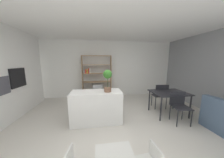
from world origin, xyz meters
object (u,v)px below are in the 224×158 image
object	(u,v)px
open_bookshelf	(96,81)
dining_chair_near	(179,104)
dining_chair_far	(160,94)
potted_plant_on_island	(108,78)
dining_table	(169,94)
built_in_oven	(18,78)
kitchen_island	(97,107)

from	to	relation	value
open_bookshelf	dining_chair_near	bearing A→B (deg)	-44.93
dining_chair_far	dining_chair_near	distance (m)	0.88
potted_plant_on_island	dining_table	xyz separation A→B (m)	(2.01, 0.18, -0.60)
dining_table	dining_chair_near	distance (m)	0.46
built_in_oven	dining_chair_far	size ratio (longest dim) A/B	0.67
dining_chair_far	dining_chair_near	xyz separation A→B (m)	(0.02, -0.88, -0.02)
kitchen_island	dining_chair_near	world-z (taller)	kitchen_island
dining_table	dining_chair_near	world-z (taller)	dining_chair_near
potted_plant_on_island	dining_table	bearing A→B (deg)	5.10
dining_chair_near	dining_table	bearing A→B (deg)	100.00
open_bookshelf	dining_chair_near	xyz separation A→B (m)	(2.37, -2.36, -0.31)
open_bookshelf	built_in_oven	bearing A→B (deg)	-149.87
potted_plant_on_island	open_bookshelf	world-z (taller)	open_bookshelf
dining_chair_far	dining_table	bearing A→B (deg)	97.56
kitchen_island	dining_table	bearing A→B (deg)	2.86
kitchen_island	dining_chair_far	distance (m)	2.38
built_in_oven	dining_chair_far	xyz separation A→B (m)	(4.68, -0.12, -0.68)
built_in_oven	potted_plant_on_island	distance (m)	2.78
built_in_oven	dining_chair_near	bearing A→B (deg)	-12.02
kitchen_island	dining_chair_near	size ratio (longest dim) A/B	1.61
kitchen_island	open_bookshelf	bearing A→B (deg)	90.84
built_in_oven	potted_plant_on_island	world-z (taller)	built_in_oven
built_in_oven	open_bookshelf	world-z (taller)	open_bookshelf
potted_plant_on_island	dining_table	world-z (taller)	potted_plant_on_island
kitchen_island	dining_chair_far	xyz separation A→B (m)	(2.31, 0.55, 0.11)
built_in_oven	open_bookshelf	xyz separation A→B (m)	(2.34, 1.36, -0.40)
kitchen_island	open_bookshelf	size ratio (longest dim) A/B	0.70
potted_plant_on_island	open_bookshelf	size ratio (longest dim) A/B	0.30
open_bookshelf	dining_chair_far	size ratio (longest dim) A/B	2.18
potted_plant_on_island	dining_chair_near	bearing A→B (deg)	-7.36
kitchen_island	potted_plant_on_island	world-z (taller)	potted_plant_on_island
open_bookshelf	dining_table	size ratio (longest dim) A/B	1.86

